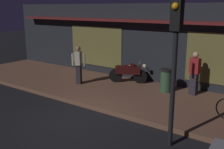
{
  "coord_description": "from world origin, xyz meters",
  "views": [
    {
      "loc": [
        5.54,
        -5.61,
        3.42
      ],
      "look_at": [
        -0.29,
        2.4,
        0.95
      ],
      "focal_mm": 43.19,
      "sensor_mm": 36.0,
      "label": 1
    }
  ],
  "objects_px": {
    "person_bystander": "(195,72)",
    "trash_bin": "(166,80)",
    "motorcycle": "(129,72)",
    "person_photographer": "(79,64)",
    "traffic_light_pole": "(175,49)"
  },
  "relations": [
    {
      "from": "person_photographer",
      "to": "trash_bin",
      "type": "distance_m",
      "value": 3.81
    },
    {
      "from": "motorcycle",
      "to": "traffic_light_pole",
      "type": "distance_m",
      "value": 5.74
    },
    {
      "from": "person_photographer",
      "to": "traffic_light_pole",
      "type": "height_order",
      "value": "traffic_light_pole"
    },
    {
      "from": "person_bystander",
      "to": "trash_bin",
      "type": "xyz_separation_m",
      "value": [
        -1.02,
        -0.29,
        -0.41
      ]
    },
    {
      "from": "motorcycle",
      "to": "person_bystander",
      "type": "height_order",
      "value": "person_bystander"
    },
    {
      "from": "person_photographer",
      "to": "traffic_light_pole",
      "type": "relative_size",
      "value": 0.46
    },
    {
      "from": "person_photographer",
      "to": "trash_bin",
      "type": "bearing_deg",
      "value": 17.94
    },
    {
      "from": "motorcycle",
      "to": "trash_bin",
      "type": "relative_size",
      "value": 1.7
    },
    {
      "from": "motorcycle",
      "to": "trash_bin",
      "type": "xyz_separation_m",
      "value": [
        1.91,
        -0.25,
        -0.03
      ]
    },
    {
      "from": "person_bystander",
      "to": "trash_bin",
      "type": "height_order",
      "value": "person_bystander"
    },
    {
      "from": "person_bystander",
      "to": "traffic_light_pole",
      "type": "distance_m",
      "value": 4.3
    },
    {
      "from": "person_photographer",
      "to": "traffic_light_pole",
      "type": "distance_m",
      "value": 6.17
    },
    {
      "from": "trash_bin",
      "to": "motorcycle",
      "type": "bearing_deg",
      "value": 172.45
    },
    {
      "from": "motorcycle",
      "to": "trash_bin",
      "type": "bearing_deg",
      "value": -7.55
    },
    {
      "from": "trash_bin",
      "to": "traffic_light_pole",
      "type": "bearing_deg",
      "value": -63.29
    }
  ]
}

